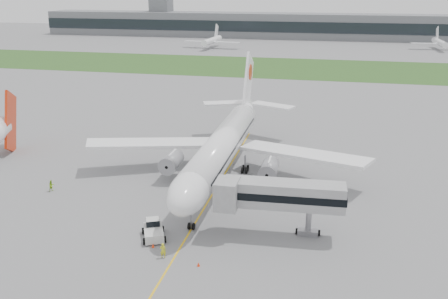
% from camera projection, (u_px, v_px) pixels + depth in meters
% --- Properties ---
extents(ground, '(600.00, 600.00, 0.00)m').
position_uv_depth(ground, '(217.00, 186.00, 79.40)').
color(ground, gray).
rests_on(ground, ground).
extents(apron_markings, '(70.00, 70.00, 0.04)m').
position_uv_depth(apron_markings, '(210.00, 199.00, 74.77)').
color(apron_markings, yellow).
rests_on(apron_markings, ground).
extents(grass_strip, '(600.00, 50.00, 0.02)m').
position_uv_depth(grass_strip, '(289.00, 68.00, 190.51)').
color(grass_strip, '#2F5620').
rests_on(grass_strip, ground).
extents(terminal_building, '(320.00, 22.30, 14.00)m').
position_uv_depth(terminal_building, '(307.00, 26.00, 290.03)').
color(terminal_building, slate).
rests_on(terminal_building, ground).
extents(control_tower, '(12.00, 12.00, 56.00)m').
position_uv_depth(control_tower, '(162.00, 35.00, 312.66)').
color(control_tower, slate).
rests_on(control_tower, ground).
extents(airliner, '(48.13, 53.95, 17.88)m').
position_uv_depth(airliner, '(224.00, 143.00, 82.11)').
color(airliner, white).
rests_on(airliner, ground).
extents(pushback_tug, '(4.06, 4.77, 2.14)m').
position_uv_depth(pushback_tug, '(153.00, 230.00, 63.23)').
color(pushback_tug, silver).
rests_on(pushback_tug, ground).
extents(jet_bridge, '(16.13, 5.35, 7.47)m').
position_uv_depth(jet_bridge, '(276.00, 195.00, 62.38)').
color(jet_bridge, '#A6A6A9').
rests_on(jet_bridge, ground).
extents(safety_cone_left, '(0.36, 0.36, 0.50)m').
position_uv_depth(safety_cone_left, '(153.00, 245.00, 60.95)').
color(safety_cone_left, '#F4340C').
rests_on(safety_cone_left, ground).
extents(safety_cone_right, '(0.36, 0.36, 0.50)m').
position_uv_depth(safety_cone_right, '(198.00, 264.00, 56.90)').
color(safety_cone_right, '#F4340C').
rests_on(safety_cone_right, ground).
extents(ground_crew_near, '(0.78, 0.60, 1.93)m').
position_uv_depth(ground_crew_near, '(163.00, 250.00, 58.41)').
color(ground_crew_near, gold).
rests_on(ground_crew_near, ground).
extents(ground_crew_far, '(1.01, 1.09, 1.80)m').
position_uv_depth(ground_crew_far, '(52.00, 186.00, 77.26)').
color(ground_crew_far, '#8DC621').
rests_on(ground_crew_far, ground).
extents(distant_aircraft_left, '(29.59, 26.50, 10.73)m').
position_uv_depth(distant_aircraft_left, '(212.00, 48.00, 247.29)').
color(distant_aircraft_left, white).
rests_on(distant_aircraft_left, ground).
extents(distant_aircraft_right, '(27.16, 24.19, 10.05)m').
position_uv_depth(distant_aircraft_right, '(439.00, 50.00, 241.64)').
color(distant_aircraft_right, white).
rests_on(distant_aircraft_right, ground).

